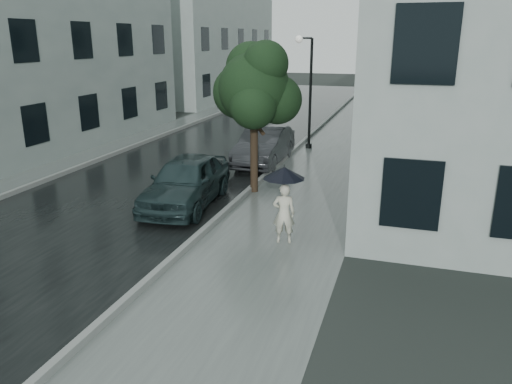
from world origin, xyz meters
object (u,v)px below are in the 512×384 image
(street_tree, at_px, (255,87))
(lamp_post, at_px, (307,85))
(car_near, at_px, (186,181))
(car_far, at_px, (264,146))
(pedestrian, at_px, (284,213))

(street_tree, relative_size, lamp_post, 0.97)
(street_tree, distance_m, car_near, 3.53)
(street_tree, height_order, car_far, street_tree)
(lamp_post, distance_m, car_far, 3.96)
(pedestrian, xyz_separation_m, lamp_post, (-1.74, 10.63, 2.02))
(street_tree, bearing_deg, car_near, -126.86)
(lamp_post, distance_m, car_near, 9.17)
(street_tree, bearing_deg, pedestrian, -63.18)
(street_tree, xyz_separation_m, lamp_post, (0.19, 6.82, -0.52))
(street_tree, xyz_separation_m, car_far, (-0.75, 3.56, -2.57))
(street_tree, relative_size, car_near, 1.09)
(lamp_post, xyz_separation_m, car_far, (-0.94, -3.26, -2.05))
(pedestrian, bearing_deg, car_far, -83.55)
(lamp_post, xyz_separation_m, car_near, (-1.66, -8.79, -2.02))
(pedestrian, distance_m, street_tree, 4.97)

